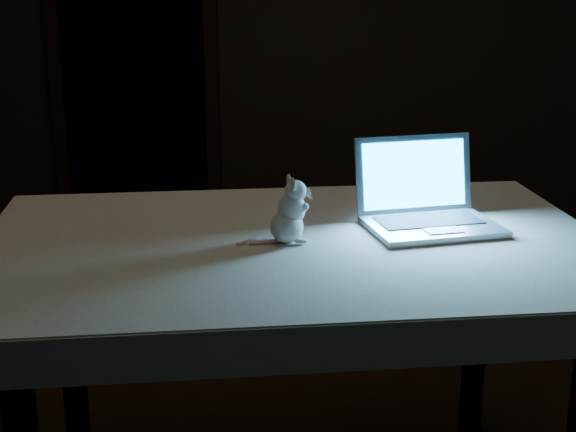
# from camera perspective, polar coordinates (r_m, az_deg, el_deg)

# --- Properties ---
(floor) EXTENTS (5.00, 5.00, 0.00)m
(floor) POSITION_cam_1_polar(r_m,az_deg,el_deg) (3.01, -1.45, -14.06)
(floor) COLOR black
(floor) RESTS_ON ground
(back_wall) EXTENTS (4.50, 0.04, 2.60)m
(back_wall) POSITION_cam_1_polar(r_m,az_deg,el_deg) (5.09, 1.69, 13.88)
(back_wall) COLOR black
(back_wall) RESTS_ON ground
(doorway) EXTENTS (1.06, 0.36, 2.13)m
(doorway) POSITION_cam_1_polar(r_m,az_deg,el_deg) (5.29, -10.55, 11.16)
(doorway) COLOR black
(doorway) RESTS_ON back_wall
(table) EXTENTS (1.72, 1.29, 0.83)m
(table) POSITION_cam_1_polar(r_m,az_deg,el_deg) (2.39, 0.41, -11.35)
(table) COLOR black
(table) RESTS_ON floor
(tablecloth) EXTENTS (1.93, 1.59, 0.10)m
(tablecloth) POSITION_cam_1_polar(r_m,az_deg,el_deg) (2.28, 1.27, -2.55)
(tablecloth) COLOR beige
(tablecloth) RESTS_ON table
(laptop) EXTENTS (0.43, 0.41, 0.24)m
(laptop) POSITION_cam_1_polar(r_m,az_deg,el_deg) (2.31, 10.00, 1.89)
(laptop) COLOR #A7A7AB
(laptop) RESTS_ON tablecloth
(plush_mouse) EXTENTS (0.16, 0.16, 0.18)m
(plush_mouse) POSITION_cam_1_polar(r_m,az_deg,el_deg) (2.18, -0.09, 0.41)
(plush_mouse) COLOR silver
(plush_mouse) RESTS_ON tablecloth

